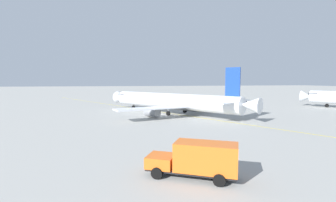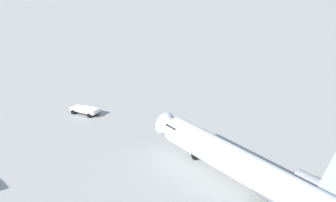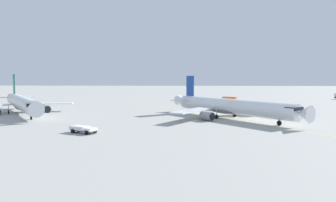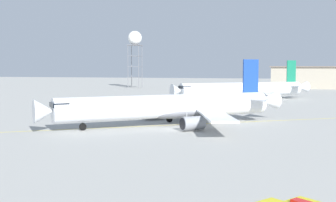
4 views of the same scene
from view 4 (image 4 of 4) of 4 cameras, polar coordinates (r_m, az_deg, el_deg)
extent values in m
plane|color=#9E9E99|center=(67.19, 1.44, -3.77)|extent=(600.00, 600.00, 0.00)
cylinder|color=white|center=(71.95, -0.05, -0.68)|extent=(26.14, 31.56, 3.83)
cone|color=white|center=(66.31, -15.86, -1.30)|extent=(4.72, 4.61, 3.64)
cone|color=white|center=(82.26, 12.82, 0.06)|extent=(5.04, 5.16, 3.26)
cube|color=black|center=(66.59, -14.00, -0.49)|extent=(4.04, 3.90, 0.70)
ellipsoid|color=slate|center=(72.83, 1.28, -1.45)|extent=(11.03, 12.65, 2.11)
cube|color=#193D93|center=(79.84, 10.74, 3.24)|extent=(2.18, 2.66, 5.89)
cube|color=white|center=(77.18, 12.20, 0.14)|extent=(5.94, 5.47, 0.20)
cube|color=white|center=(82.93, 9.29, 0.48)|extent=(5.94, 5.47, 0.20)
cube|color=white|center=(64.73, 6.25, -1.89)|extent=(16.48, 8.23, 0.28)
cube|color=white|center=(82.40, -0.83, -0.49)|extent=(11.28, 15.79, 0.28)
cylinder|color=gray|center=(65.75, 3.26, -2.91)|extent=(3.76, 3.97, 2.09)
cylinder|color=black|center=(64.95, 1.88, -2.99)|extent=(1.48, 1.22, 1.77)
cylinder|color=gray|center=(79.32, -1.81, -1.63)|extent=(3.76, 3.97, 2.09)
cylinder|color=black|center=(78.67, -3.00, -1.68)|extent=(1.48, 1.22, 1.77)
cylinder|color=#9EA0A5|center=(67.56, -11.06, -2.51)|extent=(0.20, 0.20, 1.94)
cylinder|color=black|center=(67.68, -11.05, -3.32)|extent=(0.92, 1.05, 1.10)
cylinder|color=#9EA0A5|center=(69.94, 2.46, -2.19)|extent=(0.20, 0.20, 1.94)
cylinder|color=black|center=(70.06, 2.46, -2.98)|extent=(0.92, 1.05, 1.10)
cylinder|color=#9EA0A5|center=(75.88, 0.19, -1.66)|extent=(0.20, 0.20, 1.94)
cylinder|color=black|center=(75.99, 0.19, -2.39)|extent=(0.92, 1.05, 1.10)
cylinder|color=silver|center=(128.53, 9.67, 1.53)|extent=(25.41, 33.82, 3.93)
cone|color=silver|center=(119.35, 1.19, 1.36)|extent=(4.78, 4.60, 3.74)
cone|color=silver|center=(140.30, 16.99, 1.76)|extent=(5.04, 5.19, 3.34)
cube|color=black|center=(120.16, 2.16, 1.81)|extent=(4.12, 3.89, 0.70)
ellipsoid|color=slate|center=(129.59, 10.40, 1.06)|extent=(10.88, 13.40, 2.16)
cube|color=#146B4C|center=(137.84, 15.79, 3.78)|extent=(2.04, 2.76, 6.47)
cube|color=silver|center=(135.24, 16.62, 1.88)|extent=(5.80, 5.15, 0.20)
cube|color=silver|center=(140.70, 14.92, 2.01)|extent=(5.80, 5.15, 0.20)
cube|color=silver|center=(123.03, 12.98, 1.02)|extent=(13.60, 5.73, 0.28)
cube|color=silver|center=(137.54, 8.97, 1.44)|extent=(9.57, 13.04, 0.28)
cylinder|color=gray|center=(123.47, 11.54, 0.39)|extent=(4.32, 4.76, 2.36)
cylinder|color=black|center=(122.33, 10.70, 0.37)|extent=(1.73, 1.28, 2.00)
cylinder|color=gray|center=(134.73, 8.51, 0.77)|extent=(4.32, 4.76, 2.36)
cylinder|color=black|center=(133.69, 7.72, 0.75)|extent=(1.73, 1.28, 2.00)
cylinder|color=#9EA0A5|center=(121.78, 3.73, 0.65)|extent=(0.20, 0.20, 1.89)
cylinder|color=black|center=(121.85, 3.73, 0.20)|extent=(0.88, 1.07, 1.10)
cylinder|color=#9EA0A5|center=(126.77, 11.19, 0.72)|extent=(0.20, 0.20, 1.89)
cylinder|color=black|center=(126.84, 11.19, 0.30)|extent=(0.88, 1.07, 1.10)
cylinder|color=#9EA0A5|center=(132.50, 9.64, 0.91)|extent=(0.20, 0.20, 1.89)
cylinder|color=black|center=(132.56, 9.63, 0.50)|extent=(0.88, 1.07, 1.10)
cube|color=#232326|center=(108.56, -7.53, -0.38)|extent=(5.62, 4.15, 0.20)
cube|color=white|center=(107.32, -8.30, -0.24)|extent=(2.43, 2.63, 0.55)
cube|color=black|center=(106.86, -8.60, -0.22)|extent=(0.91, 1.60, 0.31)
cube|color=white|center=(109.11, -7.16, -0.11)|extent=(4.16, 3.56, 0.70)
cylinder|color=black|center=(106.55, -7.94, -0.53)|extent=(0.84, 0.63, 0.80)
cylinder|color=black|center=(108.18, -8.65, -0.46)|extent=(0.84, 0.63, 0.80)
cylinder|color=black|center=(108.89, -6.47, -0.41)|extent=(0.84, 0.63, 0.80)
cylinder|color=black|center=(110.49, -7.19, -0.34)|extent=(0.84, 0.63, 0.80)
cylinder|color=slate|center=(199.14, -3.85, 4.49)|extent=(0.24, 0.24, 19.34)
cylinder|color=slate|center=(204.05, -3.41, 4.50)|extent=(0.24, 0.24, 19.34)
cylinder|color=slate|center=(205.65, -4.78, 4.49)|extent=(0.24, 0.24, 19.34)
cylinder|color=slate|center=(200.78, -5.25, 4.49)|extent=(0.24, 0.24, 19.34)
cube|color=slate|center=(202.44, -4.31, 3.12)|extent=(5.35, 5.35, 0.16)
cube|color=slate|center=(202.39, -4.32, 4.49)|extent=(5.35, 5.35, 0.16)
cube|color=slate|center=(202.44, -4.33, 5.86)|extent=(5.35, 5.35, 0.16)
cube|color=slate|center=(202.63, -4.34, 7.27)|extent=(5.95, 5.95, 0.30)
sphere|color=white|center=(202.81, -4.34, 8.21)|extent=(6.34, 6.34, 6.34)
cube|color=yellow|center=(73.94, 3.65, -3.01)|extent=(85.58, 138.81, 0.01)
camera|label=1|loc=(70.53, 49.92, 1.80)|focal=25.78mm
camera|label=2|loc=(123.18, 32.50, 13.62)|focal=48.42mm
camera|label=3|loc=(127.90, -36.33, 4.05)|focal=33.91mm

